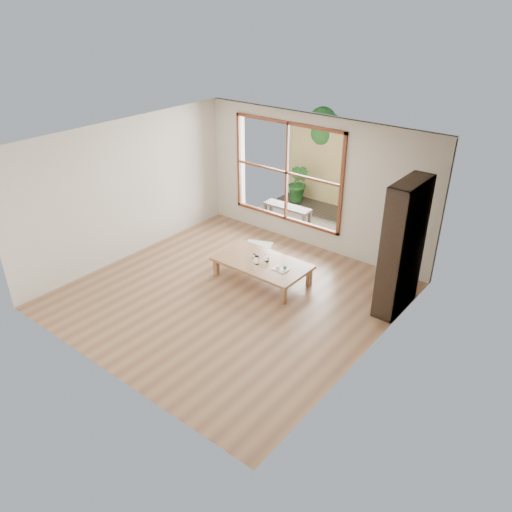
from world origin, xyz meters
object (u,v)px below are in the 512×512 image
Objects in this scene: food_tray at (281,269)px; low_table at (262,264)px; bookshelf at (402,248)px; garden_bench at (287,208)px.

low_table is at bearing 177.21° from food_tray.
low_table is 0.44m from food_tray.
bookshelf is (2.21, 0.66, 0.76)m from low_table.
low_table is 0.77× the size of bookshelf.
bookshelf is 2.03m from food_tray.
bookshelf is 8.04× the size of food_tray.
food_tray is at bearing -58.42° from garden_bench.
food_tray is 0.24× the size of garden_bench.
bookshelf is at bearing 22.25° from food_tray.
low_table is 2.60m from garden_bench.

